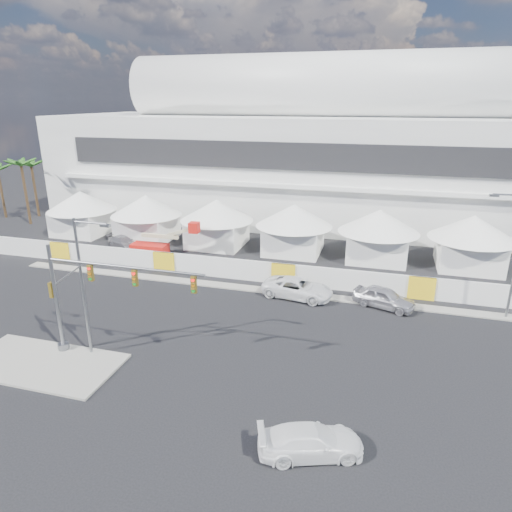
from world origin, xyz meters
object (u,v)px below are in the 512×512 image
(lot_car_c, at_px, (123,242))
(boom_lift, at_px, (156,246))
(pickup_near, at_px, (311,441))
(pickup_curb, at_px, (298,288))
(streetlight_median, at_px, (85,279))
(traffic_mast, at_px, (86,296))
(sedan_silver, at_px, (384,297))

(lot_car_c, height_order, boom_lift, boom_lift)
(pickup_near, bearing_deg, pickup_curb, -7.35)
(pickup_near, xyz_separation_m, lot_car_c, (-25.91, 26.05, -0.07))
(lot_car_c, distance_m, streetlight_median, 23.97)
(lot_car_c, distance_m, traffic_mast, 23.97)
(lot_car_c, bearing_deg, sedan_silver, -79.22)
(pickup_curb, distance_m, pickup_near, 18.40)
(boom_lift, bearing_deg, pickup_curb, -23.91)
(lot_car_c, height_order, streetlight_median, streetlight_median)
(lot_car_c, relative_size, traffic_mast, 0.42)
(pickup_near, bearing_deg, lot_car_c, 24.64)
(sedan_silver, height_order, boom_lift, boom_lift)
(sedan_silver, xyz_separation_m, streetlight_median, (-18.48, -12.87, 4.60))
(lot_car_c, xyz_separation_m, traffic_mast, (10.56, -21.20, 3.66))
(pickup_near, bearing_deg, streetlight_median, 51.66)
(traffic_mast, bearing_deg, boom_lift, 106.13)
(boom_lift, bearing_deg, pickup_near, -51.71)
(pickup_curb, relative_size, streetlight_median, 0.65)
(pickup_curb, bearing_deg, streetlight_median, 146.29)
(lot_car_c, xyz_separation_m, streetlight_median, (10.50, -21.01, 4.78))
(pickup_curb, xyz_separation_m, boom_lift, (-17.00, 6.77, 0.23))
(traffic_mast, bearing_deg, sedan_silver, 35.33)
(pickup_near, height_order, lot_car_c, pickup_near)
(traffic_mast, xyz_separation_m, streetlight_median, (-0.05, 0.19, 1.12))
(sedan_silver, distance_m, boom_lift, 25.10)
(pickup_curb, distance_m, lot_car_c, 23.27)
(traffic_mast, bearing_deg, pickup_curb, 49.31)
(streetlight_median, bearing_deg, pickup_curb, 48.76)
(lot_car_c, bearing_deg, streetlight_median, -126.96)
(lot_car_c, relative_size, boom_lift, 0.58)
(pickup_curb, xyz_separation_m, lot_car_c, (-21.81, 8.11, -0.17))
(pickup_curb, distance_m, boom_lift, 18.30)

